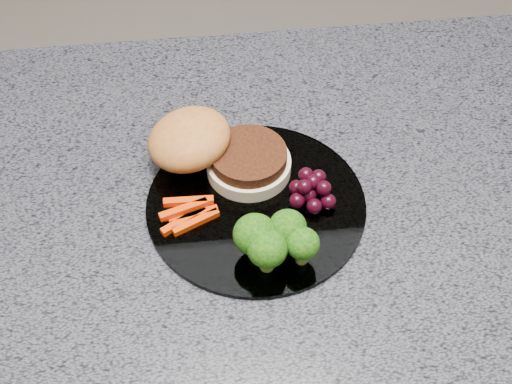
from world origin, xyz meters
TOP-DOWN VIEW (x-y plane):
  - island_cabinet at (0.00, 0.00)m, footprint 1.20×0.60m
  - countertop at (0.00, 0.00)m, footprint 1.20×0.60m
  - plate at (-0.07, -0.03)m, footprint 0.26×0.26m
  - burger at (-0.11, 0.04)m, footprint 0.20×0.16m
  - carrot_sticks at (-0.15, -0.04)m, footprint 0.07×0.05m
  - broccoli at (-0.06, -0.11)m, footprint 0.09×0.07m
  - grape_bunch at (0.00, -0.03)m, footprint 0.05×0.06m

SIDE VIEW (x-z plane):
  - island_cabinet at x=0.00m, z-range 0.00..0.86m
  - countertop at x=0.00m, z-range 0.86..0.90m
  - plate at x=-0.07m, z-range 0.90..0.91m
  - carrot_sticks at x=-0.15m, z-range 0.90..0.92m
  - grape_bunch at x=0.00m, z-range 0.90..0.94m
  - burger at x=-0.11m, z-range 0.90..0.96m
  - broccoli at x=-0.06m, z-range 0.91..0.97m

